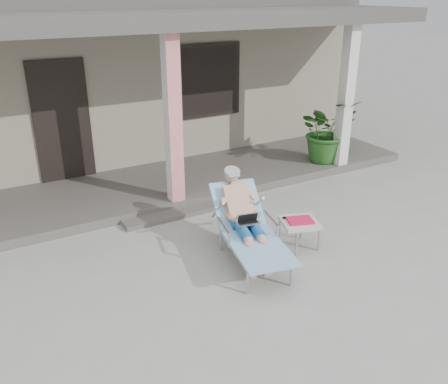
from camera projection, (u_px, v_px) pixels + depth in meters
ground at (245, 269)px, 6.09m from camera, size 60.00×60.00×0.00m
house at (94, 69)px, 10.63m from camera, size 10.40×5.40×3.30m
porch_deck at (157, 186)px, 8.46m from camera, size 10.00×2.00×0.15m
porch_overhang at (149, 26)px, 7.34m from camera, size 10.00×2.30×2.85m
porch_step at (184, 212)px, 7.55m from camera, size 2.00×0.30×0.07m
lounger at (247, 209)px, 6.13m from camera, size 0.98×1.79×1.13m
side_table at (300, 224)px, 6.46m from camera, size 0.61×0.61×0.43m
potted_palm at (326, 130)px, 9.26m from camera, size 1.22×1.09×1.24m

